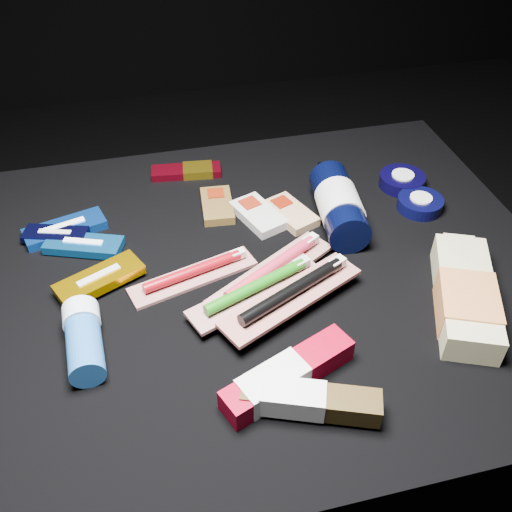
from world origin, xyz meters
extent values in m
plane|color=black|center=(0.00, 0.00, 0.00)|extent=(3.00, 3.00, 0.00)
cube|color=black|center=(0.00, 0.00, 0.20)|extent=(0.98, 0.78, 0.40)
cube|color=#1248B0|center=(-0.28, 0.17, 0.41)|extent=(0.14, 0.09, 0.02)
cube|color=white|center=(-0.28, 0.17, 0.41)|extent=(0.07, 0.03, 0.02)
cube|color=blue|center=(-0.25, 0.11, 0.41)|extent=(0.13, 0.09, 0.01)
cube|color=white|center=(-0.25, 0.11, 0.41)|extent=(0.06, 0.03, 0.02)
cube|color=black|center=(-0.30, 0.15, 0.41)|extent=(0.11, 0.07, 0.01)
cube|color=silver|center=(-0.30, 0.15, 0.41)|extent=(0.05, 0.03, 0.01)
cube|color=#AD7D00|center=(-0.23, 0.02, 0.42)|extent=(0.14, 0.10, 0.02)
cube|color=#BABAB6|center=(-0.23, 0.02, 0.42)|extent=(0.07, 0.04, 0.02)
cube|color=brown|center=(-0.02, 0.17, 0.41)|extent=(0.06, 0.10, 0.02)
cube|color=maroon|center=(-0.02, 0.20, 0.41)|extent=(0.03, 0.03, 0.02)
cube|color=beige|center=(0.05, 0.13, 0.41)|extent=(0.09, 0.12, 0.02)
cube|color=maroon|center=(0.04, 0.15, 0.41)|extent=(0.04, 0.04, 0.02)
cube|color=tan|center=(0.10, 0.12, 0.41)|extent=(0.09, 0.11, 0.02)
cube|color=#681407|center=(0.09, 0.14, 0.41)|extent=(0.04, 0.04, 0.02)
cube|color=maroon|center=(-0.06, 0.30, 0.41)|extent=(0.14, 0.06, 0.01)
cube|color=#B49319|center=(-0.03, 0.29, 0.41)|extent=(0.06, 0.05, 0.02)
cylinder|color=black|center=(0.18, 0.09, 0.43)|extent=(0.09, 0.18, 0.07)
cylinder|color=beige|center=(0.18, 0.08, 0.44)|extent=(0.08, 0.09, 0.07)
cylinder|color=black|center=(0.19, 0.19, 0.43)|extent=(0.03, 0.03, 0.02)
cube|color=black|center=(0.19, 0.21, 0.43)|extent=(0.02, 0.03, 0.02)
cylinder|color=black|center=(0.33, 0.16, 0.41)|extent=(0.08, 0.08, 0.02)
cylinder|color=silver|center=(0.33, 0.16, 0.41)|extent=(0.04, 0.04, 0.03)
cylinder|color=black|center=(0.34, 0.09, 0.41)|extent=(0.08, 0.08, 0.02)
cylinder|color=silver|center=(0.34, 0.09, 0.41)|extent=(0.04, 0.04, 0.03)
cube|color=#C4BB87|center=(0.29, -0.15, 0.42)|extent=(0.16, 0.23, 0.04)
cube|color=#C4773E|center=(0.28, -0.17, 0.42)|extent=(0.11, 0.12, 0.05)
cube|color=#C4BB87|center=(0.33, -0.05, 0.42)|extent=(0.05, 0.04, 0.03)
cylinder|color=#2059A1|center=(-0.25, -0.12, 0.42)|extent=(0.05, 0.10, 0.05)
cylinder|color=silver|center=(-0.25, -0.06, 0.43)|extent=(0.05, 0.04, 0.05)
cube|color=#AFA8A3|center=(-0.09, 0.00, 0.40)|extent=(0.21, 0.10, 0.01)
cylinder|color=maroon|center=(-0.09, 0.00, 0.41)|extent=(0.16, 0.06, 0.02)
cube|color=silver|center=(-0.01, 0.03, 0.42)|extent=(0.03, 0.02, 0.01)
cube|color=#A49E9A|center=(0.03, -0.03, 0.41)|extent=(0.23, 0.17, 0.01)
cylinder|color=#AF2239|center=(0.03, -0.03, 0.42)|extent=(0.17, 0.11, 0.02)
cube|color=silver|center=(0.11, 0.02, 0.42)|extent=(0.03, 0.03, 0.01)
cube|color=#B0A8A4|center=(0.00, -0.07, 0.42)|extent=(0.22, 0.13, 0.01)
cylinder|color=#13620D|center=(0.00, -0.07, 0.43)|extent=(0.17, 0.08, 0.02)
cube|color=#BAB9B5|center=(0.08, -0.03, 0.43)|extent=(0.03, 0.02, 0.01)
cube|color=#A49F99|center=(0.04, -0.09, 0.42)|extent=(0.24, 0.15, 0.01)
cylinder|color=black|center=(0.04, -0.09, 0.44)|extent=(0.18, 0.10, 0.02)
cube|color=beige|center=(0.12, -0.06, 0.44)|extent=(0.03, 0.03, 0.01)
cube|color=maroon|center=(0.00, -0.22, 0.42)|extent=(0.19, 0.11, 0.03)
cube|color=silver|center=(-0.02, -0.23, 0.42)|extent=(0.10, 0.08, 0.04)
cube|color=#37280E|center=(0.02, -0.27, 0.42)|extent=(0.17, 0.10, 0.03)
cube|color=silver|center=(0.00, -0.26, 0.42)|extent=(0.09, 0.07, 0.03)
camera|label=1|loc=(-0.14, -0.64, 1.02)|focal=40.00mm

